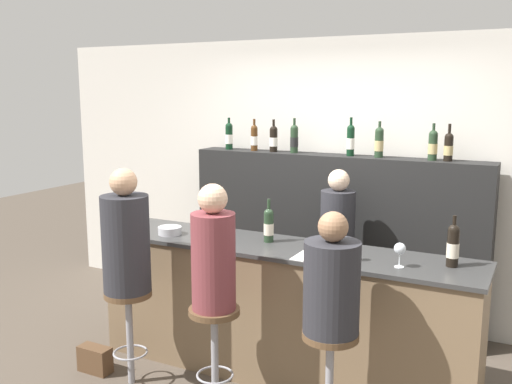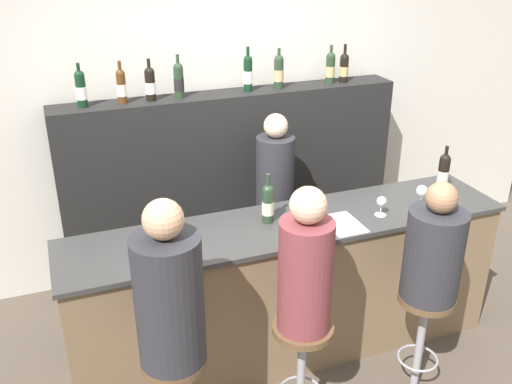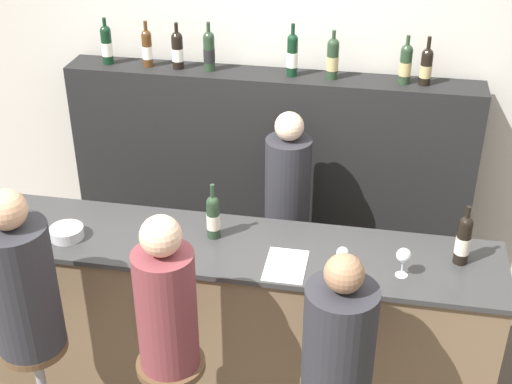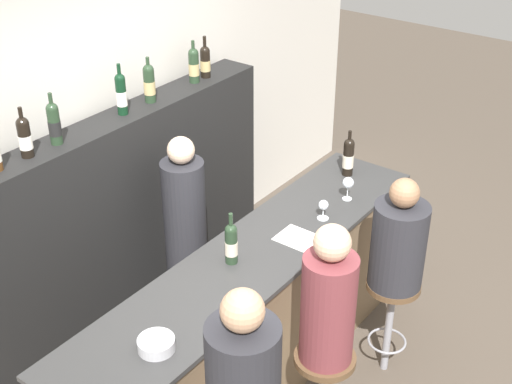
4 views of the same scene
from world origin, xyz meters
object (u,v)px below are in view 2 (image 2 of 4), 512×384
wine_bottle_backbar_1 (121,86)px  guest_seated_middle (306,268)px  wine_glass_1 (422,192)px  bar_stool_right (424,318)px  bar_stool_middle (302,349)px  wine_bottle_backbar_6 (330,67)px  guest_seated_right (434,251)px  wine_bottle_backbar_3 (179,80)px  bartender (274,214)px  wine_bottle_backbar_4 (248,73)px  wine_bottle_backbar_5 (279,71)px  bar_stool_left (176,382)px  wine_bottle_backbar_0 (81,88)px  metal_bowl (148,252)px  wine_bottle_backbar_7 (344,67)px  guest_seated_left (169,295)px  wine_bottle_counter_0 (268,203)px  wine_bottle_backbar_2 (150,83)px  wine_bottle_counter_1 (443,173)px  wine_glass_0 (382,202)px

wine_bottle_backbar_1 → guest_seated_middle: bearing=-70.5°
wine_glass_1 → bar_stool_right: bearing=-117.7°
bar_stool_middle → guest_seated_middle: bearing=-63.4°
wine_bottle_backbar_6 → guest_seated_right: bearing=-96.9°
wine_bottle_backbar_3 → bartender: size_ratio=0.21×
wine_bottle_backbar_4 → bartender: (0.05, -0.44, -1.00)m
wine_bottle_backbar_1 → wine_bottle_backbar_6: 1.65m
wine_bottle_backbar_1 → wine_bottle_backbar_3: wine_bottle_backbar_3 is taller
wine_bottle_backbar_3 → wine_bottle_backbar_5: 0.79m
bar_stool_left → bar_stool_right: bearing=0.0°
wine_bottle_backbar_0 → metal_bowl: 1.41m
wine_bottle_backbar_4 → guest_seated_middle: size_ratio=0.40×
wine_bottle_backbar_3 → wine_glass_1: 1.89m
wine_bottle_backbar_7 → bar_stool_left: size_ratio=0.43×
wine_bottle_backbar_3 → wine_bottle_backbar_6: size_ratio=1.05×
wine_bottle_backbar_5 → bartender: size_ratio=0.21×
bar_stool_middle → bartender: size_ratio=0.47×
wine_bottle_backbar_1 → bar_stool_left: bearing=-93.2°
bar_stool_left → guest_seated_middle: size_ratio=0.85×
guest_seated_left → guest_seated_middle: size_ratio=1.07×
wine_bottle_backbar_0 → guest_seated_middle: bearing=-63.0°
wine_bottle_counter_0 → metal_bowl: (-0.79, -0.16, -0.10)m
wine_bottle_backbar_2 → wine_bottle_backbar_7: bearing=-0.0°
wine_bottle_backbar_6 → metal_bowl: size_ratio=1.64×
wine_bottle_counter_1 → wine_bottle_backbar_6: 1.26m
wine_bottle_counter_1 → wine_bottle_backbar_7: (-0.23, 1.08, 0.53)m
wine_bottle_backbar_3 → wine_bottle_backbar_7: (1.36, 0.00, -0.01)m
wine_bottle_backbar_0 → wine_glass_1: wine_bottle_backbar_0 is taller
wine_bottle_backbar_7 → bar_stool_left: (-1.87, -1.77, -1.13)m
wine_bottle_backbar_6 → guest_seated_middle: bearing=-120.1°
guest_seated_left → wine_glass_1: bearing=15.9°
wine_bottle_backbar_7 → guest_seated_left: bearing=-136.6°
wine_bottle_backbar_3 → bar_stool_right: 2.34m
wine_bottle_backbar_5 → wine_bottle_backbar_2: bearing=180.0°
guest_seated_left → guest_seated_middle: (0.72, 0.00, -0.02)m
wine_glass_1 → guest_seated_right: guest_seated_right is taller
wine_bottle_counter_0 → guest_seated_left: guest_seated_left is taller
wine_glass_1 → wine_bottle_backbar_4: bearing=121.0°
wine_bottle_backbar_2 → wine_bottle_backbar_6: bearing=-0.0°
wine_glass_0 → wine_glass_1: 0.30m
wine_bottle_counter_1 → guest_seated_right: guest_seated_right is taller
bartender → bar_stool_left: bearing=-129.6°
wine_bottle_counter_1 → wine_bottle_backbar_5: 1.45m
bar_stool_left → bar_stool_right: size_ratio=1.00×
wine_bottle_backbar_4 → wine_bottle_counter_1: bearing=-45.8°
wine_bottle_backbar_0 → wine_bottle_backbar_4: (1.23, 0.00, 0.01)m
wine_bottle_backbar_6 → wine_glass_1: (0.05, -1.26, -0.56)m
wine_bottle_backbar_3 → guest_seated_right: (1.02, -1.77, -0.67)m
wine_glass_0 → metal_bowl: 1.51m
guest_seated_left → guest_seated_middle: guest_seated_left is taller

